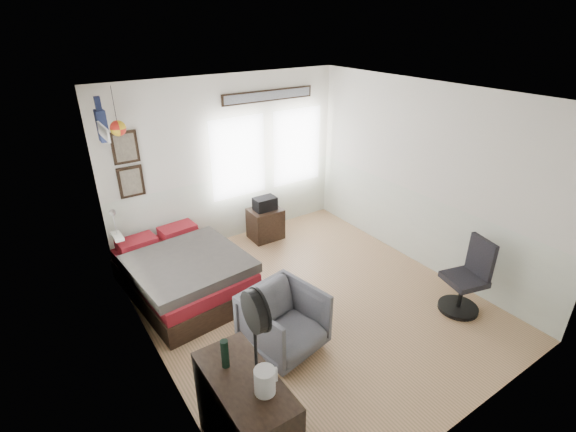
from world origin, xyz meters
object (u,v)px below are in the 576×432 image
Objects in this scene: dresser at (246,419)px; task_chair at (467,282)px; bed at (184,273)px; nightstand at (265,224)px; armchair at (284,322)px.

dresser is 0.99× the size of task_chair.
bed is 1.88m from nightstand.
bed reaches higher than nightstand.
dresser is 1.88× the size of nightstand.
armchair is at bearing -115.50° from nightstand.
bed is 2.02× the size of dresser.
dresser reaches higher than nightstand.
armchair is (0.98, 0.92, -0.08)m from dresser.
dresser is 3.95m from nightstand.
task_chair is (2.86, -2.38, 0.11)m from bed.
armchair is at bearing -77.29° from bed.
task_chair is (2.32, -0.71, 0.04)m from armchair.
nightstand is 0.53× the size of task_chair.
dresser is (-0.44, -2.59, 0.15)m from bed.
nightstand is (1.73, 0.71, -0.03)m from bed.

